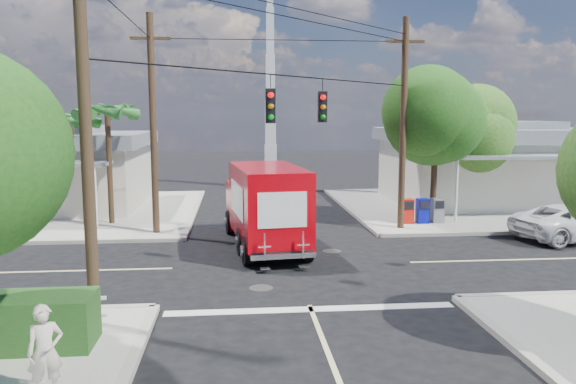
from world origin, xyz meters
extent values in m
plane|color=black|center=(0.00, 0.00, 0.00)|extent=(120.00, 120.00, 0.00)
cube|color=#ABA69B|center=(11.00, 11.00, 0.07)|extent=(14.00, 14.00, 0.14)
cube|color=#A5A192|center=(4.00, 11.00, 0.07)|extent=(0.25, 14.00, 0.14)
cube|color=#A5A192|center=(11.00, 4.00, 0.07)|extent=(14.00, 0.25, 0.14)
cube|color=#ABA69B|center=(-11.00, 11.00, 0.07)|extent=(14.00, 14.00, 0.14)
cube|color=#A5A192|center=(-4.00, 11.00, 0.07)|extent=(0.25, 14.00, 0.14)
cube|color=#A5A192|center=(-11.00, 4.00, 0.07)|extent=(14.00, 0.25, 0.14)
cube|color=beige|center=(0.00, 10.00, 0.01)|extent=(0.12, 12.00, 0.01)
cube|color=silver|center=(0.00, -4.30, 0.01)|extent=(7.50, 0.40, 0.01)
cube|color=silver|center=(12.50, 12.00, 1.84)|extent=(11.00, 8.00, 3.40)
cube|color=gray|center=(12.50, 12.00, 3.89)|extent=(11.80, 8.80, 0.70)
cube|color=gray|center=(12.50, 12.00, 4.39)|extent=(6.05, 4.40, 0.50)
cube|color=gray|center=(12.50, 7.10, 3.04)|extent=(9.90, 1.80, 0.15)
cylinder|color=silver|center=(8.10, 6.30, 1.59)|extent=(0.12, 0.12, 2.90)
cube|color=beige|center=(-12.00, 12.50, 1.74)|extent=(10.00, 8.00, 3.20)
cube|color=gray|center=(-12.00, 12.50, 3.69)|extent=(10.80, 8.80, 0.70)
cube|color=gray|center=(-12.00, 12.50, 4.19)|extent=(5.50, 4.40, 0.50)
cube|color=gray|center=(-12.00, 7.60, 2.84)|extent=(9.00, 1.80, 0.15)
cylinder|color=silver|center=(-8.00, 6.80, 1.49)|extent=(0.12, 0.12, 2.70)
cube|color=silver|center=(0.50, 20.00, 1.50)|extent=(0.80, 0.80, 3.00)
cube|color=silver|center=(0.50, 20.00, 4.50)|extent=(0.70, 0.70, 3.00)
cube|color=silver|center=(0.50, 20.00, 7.50)|extent=(0.60, 0.60, 3.00)
cube|color=silver|center=(0.50, 20.00, 10.50)|extent=(0.50, 0.50, 3.00)
cylinder|color=#422D1C|center=(7.20, 6.80, 2.19)|extent=(0.28, 0.28, 4.10)
sphere|color=#174B17|center=(7.20, 6.80, 4.75)|extent=(4.10, 4.10, 4.10)
sphere|color=#174B17|center=(6.80, 7.00, 5.00)|extent=(3.33, 3.33, 3.33)
sphere|color=#174B17|center=(7.55, 6.50, 4.62)|extent=(3.58, 3.58, 3.58)
cylinder|color=#422D1C|center=(9.80, 9.00, 1.93)|extent=(0.28, 0.28, 3.58)
sphere|color=#245714|center=(9.80, 9.00, 4.17)|extent=(3.58, 3.58, 3.58)
sphere|color=#245714|center=(9.40, 9.20, 4.40)|extent=(2.91, 2.91, 2.91)
sphere|color=#245714|center=(10.15, 8.70, 4.06)|extent=(3.14, 3.14, 3.14)
cylinder|color=#422D1C|center=(-7.50, 7.50, 2.64)|extent=(0.24, 0.24, 5.00)
cone|color=#2A7029|center=(-6.60, 7.50, 5.24)|extent=(0.50, 2.06, 0.98)
cone|color=#2A7029|center=(-6.94, 8.20, 5.24)|extent=(1.92, 1.68, 0.98)
cone|color=#2A7029|center=(-7.70, 8.38, 5.24)|extent=(2.12, 0.95, 0.98)
cone|color=#2A7029|center=(-8.31, 7.89, 5.24)|extent=(1.34, 2.07, 0.98)
cone|color=#2A7029|center=(-8.31, 7.11, 5.24)|extent=(1.34, 2.07, 0.98)
cone|color=#2A7029|center=(-7.70, 6.62, 5.24)|extent=(2.12, 0.95, 0.98)
cone|color=#2A7029|center=(-6.94, 6.80, 5.24)|extent=(1.92, 1.68, 0.98)
cylinder|color=#422D1C|center=(-9.50, 9.00, 2.44)|extent=(0.24, 0.24, 4.60)
cone|color=#2A7029|center=(-8.60, 9.00, 4.84)|extent=(0.50, 2.06, 0.98)
cone|color=#2A7029|center=(-8.94, 9.70, 4.84)|extent=(1.92, 1.68, 0.98)
cone|color=#2A7029|center=(-9.70, 9.88, 4.84)|extent=(2.12, 0.95, 0.98)
cone|color=#2A7029|center=(-10.31, 9.39, 4.84)|extent=(1.34, 2.07, 0.98)
cone|color=#2A7029|center=(-10.31, 8.61, 4.84)|extent=(1.34, 2.07, 0.98)
cone|color=#2A7029|center=(-9.70, 8.12, 4.84)|extent=(2.12, 0.95, 0.98)
cone|color=#2A7029|center=(-8.94, 8.30, 4.84)|extent=(1.92, 1.68, 0.98)
cylinder|color=#473321|center=(-5.20, -5.20, 4.50)|extent=(0.28, 0.28, 9.00)
cylinder|color=#473321|center=(5.20, 5.20, 4.50)|extent=(0.28, 0.28, 9.00)
cube|color=#473321|center=(5.20, 5.20, 8.00)|extent=(1.60, 0.12, 0.12)
cylinder|color=#473321|center=(-5.20, 5.20, 4.50)|extent=(0.28, 0.28, 9.00)
cube|color=#473321|center=(-5.20, 5.20, 8.00)|extent=(1.60, 0.12, 0.12)
cylinder|color=black|center=(0.00, 0.00, 6.20)|extent=(10.43, 10.43, 0.04)
cube|color=black|center=(-0.80, -0.80, 5.25)|extent=(0.30, 0.24, 1.05)
sphere|color=red|center=(-0.80, -0.94, 5.58)|extent=(0.20, 0.20, 0.20)
cube|color=black|center=(1.10, 1.10, 5.25)|extent=(0.30, 0.24, 1.05)
sphere|color=red|center=(1.10, 0.96, 5.58)|extent=(0.20, 0.20, 0.20)
cube|color=silver|center=(-5.00, -5.60, 0.64)|extent=(0.09, 0.06, 1.00)
cube|color=red|center=(5.80, 6.20, 0.69)|extent=(0.50, 0.50, 1.10)
cube|color=#080F9D|center=(6.50, 6.20, 0.69)|extent=(0.50, 0.50, 1.10)
cube|color=slate|center=(7.20, 6.20, 0.69)|extent=(0.50, 0.50, 1.10)
cube|color=black|center=(-0.83, 2.88, 0.49)|extent=(2.88, 7.17, 0.22)
cube|color=#BB010B|center=(-1.16, 5.58, 1.21)|extent=(2.31, 1.77, 1.97)
cube|color=black|center=(-1.23, 6.20, 1.56)|extent=(1.89, 0.45, 0.85)
cube|color=silver|center=(-1.26, 6.38, 0.58)|extent=(2.05, 0.36, 0.31)
cube|color=#BB010B|center=(-0.73, 2.08, 1.83)|extent=(2.84, 5.41, 2.59)
cube|color=white|center=(0.40, 2.22, 1.97)|extent=(0.41, 3.19, 1.16)
cube|color=white|center=(-1.86, 1.94, 1.97)|extent=(0.41, 3.19, 1.16)
cube|color=white|center=(-0.42, -0.51, 1.97)|extent=(1.60, 0.21, 1.16)
cube|color=silver|center=(-0.40, -0.62, 0.49)|extent=(2.16, 0.48, 0.16)
cube|color=silver|center=(-1.01, -0.82, 0.85)|extent=(0.41, 0.10, 0.89)
cube|color=silver|center=(0.23, -0.66, 0.85)|extent=(0.41, 0.10, 0.89)
cylinder|color=black|center=(-2.16, 5.33, 0.49)|extent=(0.40, 1.01, 0.98)
cylinder|color=black|center=(-0.12, 5.57, 0.49)|extent=(0.40, 1.01, 0.98)
cylinder|color=black|center=(-1.53, 0.18, 0.49)|extent=(0.40, 1.01, 0.98)
cylinder|color=black|center=(0.51, 0.43, 0.49)|extent=(0.40, 1.01, 0.98)
imported|color=silver|center=(11.67, 2.82, 0.71)|extent=(5.53, 3.41, 1.43)
imported|color=beige|center=(-5.18, -8.63, 0.96)|extent=(0.71, 0.60, 1.64)
camera|label=1|loc=(-1.89, -18.11, 4.97)|focal=35.00mm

